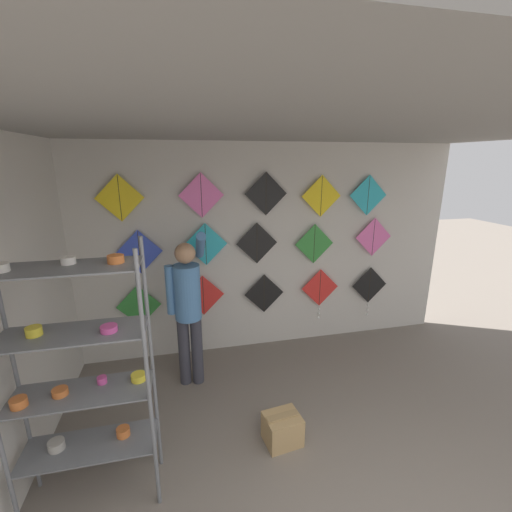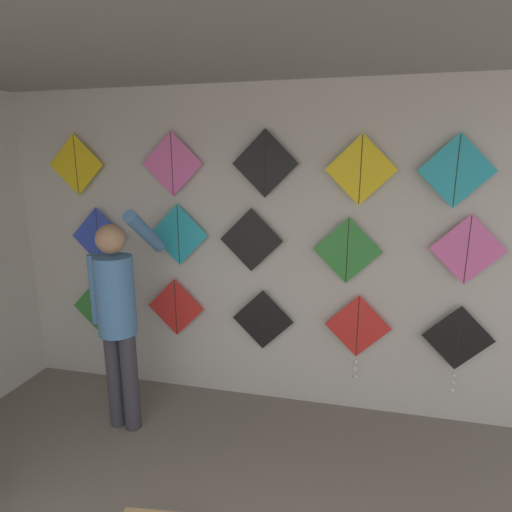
{
  "view_description": "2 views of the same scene",
  "coord_description": "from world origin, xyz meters",
  "px_view_note": "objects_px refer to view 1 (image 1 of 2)",
  "views": [
    {
      "loc": [
        -1.05,
        -0.94,
        2.57
      ],
      "look_at": [
        -0.12,
        3.09,
        1.41
      ],
      "focal_mm": 24.0,
      "sensor_mm": 36.0,
      "label": 1
    },
    {
      "loc": [
        0.73,
        0.06,
        2.17
      ],
      "look_at": [
        0.04,
        3.09,
        1.44
      ],
      "focal_mm": 28.0,
      "sensor_mm": 36.0,
      "label": 2
    }
  ],
  "objects_px": {
    "kite_6": "(206,244)",
    "kite_11": "(201,195)",
    "shopkeeper": "(188,302)",
    "kite_5": "(139,252)",
    "kite_12": "(266,194)",
    "kite_4": "(369,288)",
    "kite_8": "(314,244)",
    "kite_9": "(373,237)",
    "kite_14": "(368,195)",
    "kite_2": "(264,294)",
    "kite_3": "(320,290)",
    "kite_10": "(120,198)",
    "kite_7": "(257,243)",
    "shelf_rack": "(78,369)",
    "cardboard_box": "(282,429)",
    "kite_0": "(139,306)",
    "kite_1": "(203,295)",
    "kite_13": "(321,196)"
  },
  "relations": [
    {
      "from": "kite_8",
      "to": "kite_3",
      "type": "bearing_deg",
      "value": -0.48
    },
    {
      "from": "shopkeeper",
      "to": "cardboard_box",
      "type": "height_order",
      "value": "shopkeeper"
    },
    {
      "from": "kite_4",
      "to": "kite_6",
      "type": "height_order",
      "value": "kite_6"
    },
    {
      "from": "kite_7",
      "to": "kite_0",
      "type": "bearing_deg",
      "value": 180.0
    },
    {
      "from": "kite_13",
      "to": "kite_12",
      "type": "bearing_deg",
      "value": 180.0
    },
    {
      "from": "kite_3",
      "to": "kite_8",
      "type": "bearing_deg",
      "value": 179.52
    },
    {
      "from": "shopkeeper",
      "to": "kite_7",
      "type": "bearing_deg",
      "value": 39.84
    },
    {
      "from": "shelf_rack",
      "to": "kite_12",
      "type": "xyz_separation_m",
      "value": [
        1.87,
        1.91,
        1.02
      ]
    },
    {
      "from": "kite_12",
      "to": "kite_4",
      "type": "bearing_deg",
      "value": -0.04
    },
    {
      "from": "kite_0",
      "to": "kite_6",
      "type": "bearing_deg",
      "value": 0.0
    },
    {
      "from": "shopkeeper",
      "to": "kite_12",
      "type": "relative_size",
      "value": 3.31
    },
    {
      "from": "shelf_rack",
      "to": "kite_11",
      "type": "height_order",
      "value": "kite_11"
    },
    {
      "from": "kite_0",
      "to": "kite_3",
      "type": "height_order",
      "value": "kite_3"
    },
    {
      "from": "kite_0",
      "to": "kite_9",
      "type": "bearing_deg",
      "value": 0.0
    },
    {
      "from": "shelf_rack",
      "to": "cardboard_box",
      "type": "relative_size",
      "value": 5.66
    },
    {
      "from": "shelf_rack",
      "to": "kite_10",
      "type": "height_order",
      "value": "kite_10"
    },
    {
      "from": "kite_6",
      "to": "kite_11",
      "type": "xyz_separation_m",
      "value": [
        -0.03,
        0.0,
        0.62
      ]
    },
    {
      "from": "shelf_rack",
      "to": "kite_4",
      "type": "xyz_separation_m",
      "value": [
        3.47,
        1.91,
        -0.4
      ]
    },
    {
      "from": "shopkeeper",
      "to": "kite_4",
      "type": "distance_m",
      "value": 2.74
    },
    {
      "from": "kite_8",
      "to": "kite_14",
      "type": "distance_m",
      "value": 0.99
    },
    {
      "from": "kite_1",
      "to": "kite_4",
      "type": "bearing_deg",
      "value": -0.02
    },
    {
      "from": "kite_1",
      "to": "kite_7",
      "type": "bearing_deg",
      "value": 0.0
    },
    {
      "from": "kite_1",
      "to": "kite_8",
      "type": "bearing_deg",
      "value": 0.0
    },
    {
      "from": "kite_14",
      "to": "kite_8",
      "type": "bearing_deg",
      "value": 180.0
    },
    {
      "from": "kite_2",
      "to": "kite_6",
      "type": "relative_size",
      "value": 1.0
    },
    {
      "from": "cardboard_box",
      "to": "kite_0",
      "type": "distance_m",
      "value": 2.32
    },
    {
      "from": "kite_3",
      "to": "kite_6",
      "type": "distance_m",
      "value": 1.77
    },
    {
      "from": "shopkeeper",
      "to": "kite_5",
      "type": "xyz_separation_m",
      "value": [
        -0.54,
        0.61,
        0.46
      ]
    },
    {
      "from": "kite_5",
      "to": "kite_11",
      "type": "height_order",
      "value": "kite_11"
    },
    {
      "from": "kite_5",
      "to": "kite_9",
      "type": "height_order",
      "value": "kite_9"
    },
    {
      "from": "kite_6",
      "to": "kite_11",
      "type": "bearing_deg",
      "value": 180.0
    },
    {
      "from": "kite_7",
      "to": "shopkeeper",
      "type": "bearing_deg",
      "value": -147.01
    },
    {
      "from": "kite_8",
      "to": "kite_12",
      "type": "height_order",
      "value": "kite_12"
    },
    {
      "from": "kite_1",
      "to": "kite_6",
      "type": "distance_m",
      "value": 0.7
    },
    {
      "from": "kite_12",
      "to": "kite_2",
      "type": "bearing_deg",
      "value": 180.0
    },
    {
      "from": "kite_10",
      "to": "kite_6",
      "type": "bearing_deg",
      "value": 0.0
    },
    {
      "from": "kite_3",
      "to": "kite_10",
      "type": "bearing_deg",
      "value": 179.98
    },
    {
      "from": "kite_2",
      "to": "kite_7",
      "type": "bearing_deg",
      "value": 180.0
    },
    {
      "from": "kite_8",
      "to": "kite_9",
      "type": "height_order",
      "value": "kite_9"
    },
    {
      "from": "cardboard_box",
      "to": "kite_11",
      "type": "xyz_separation_m",
      "value": [
        -0.54,
        1.74,
        2.01
      ]
    },
    {
      "from": "kite_9",
      "to": "kite_11",
      "type": "height_order",
      "value": "kite_11"
    },
    {
      "from": "cardboard_box",
      "to": "kite_8",
      "type": "xyz_separation_m",
      "value": [
        0.97,
        1.74,
        1.32
      ]
    },
    {
      "from": "kite_4",
      "to": "kite_13",
      "type": "relative_size",
      "value": 1.38
    },
    {
      "from": "kite_4",
      "to": "kite_6",
      "type": "relative_size",
      "value": 1.38
    },
    {
      "from": "kite_11",
      "to": "kite_0",
      "type": "bearing_deg",
      "value": 180.0
    },
    {
      "from": "shopkeeper",
      "to": "kite_3",
      "type": "bearing_deg",
      "value": 24.94
    },
    {
      "from": "kite_7",
      "to": "kite_11",
      "type": "xyz_separation_m",
      "value": [
        -0.7,
        0.0,
        0.64
      ]
    },
    {
      "from": "kite_2",
      "to": "kite_14",
      "type": "bearing_deg",
      "value": 0.0
    },
    {
      "from": "kite_0",
      "to": "kite_11",
      "type": "xyz_separation_m",
      "value": [
        0.85,
        0.0,
        1.38
      ]
    },
    {
      "from": "shopkeeper",
      "to": "kite_9",
      "type": "xyz_separation_m",
      "value": [
        2.65,
        0.61,
        0.48
      ]
    }
  ]
}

